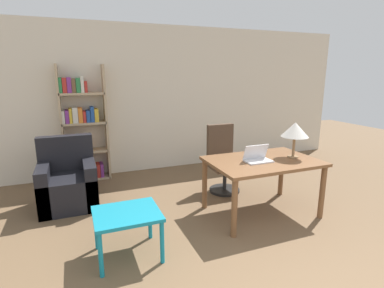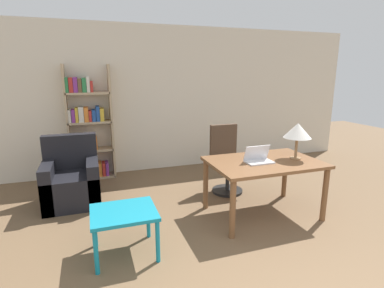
{
  "view_description": "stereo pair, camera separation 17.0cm",
  "coord_description": "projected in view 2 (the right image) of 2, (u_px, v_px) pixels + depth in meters",
  "views": [
    {
      "loc": [
        -1.58,
        -1.03,
        1.85
      ],
      "look_at": [
        -0.25,
        2.31,
        0.99
      ],
      "focal_mm": 28.0,
      "sensor_mm": 36.0,
      "label": 1
    },
    {
      "loc": [
        -1.42,
        -1.09,
        1.85
      ],
      "look_at": [
        -0.25,
        2.31,
        0.99
      ],
      "focal_mm": 28.0,
      "sensor_mm": 36.0,
      "label": 2
    }
  ],
  "objects": [
    {
      "name": "wall_back",
      "position": [
        167.0,
        99.0,
        5.73
      ],
      "size": [
        8.0,
        0.06,
        2.7
      ],
      "color": "beige",
      "rests_on": "ground_plane"
    },
    {
      "name": "side_table_blue",
      "position": [
        124.0,
        217.0,
        3.05
      ],
      "size": [
        0.65,
        0.57,
        0.49
      ],
      "color": "teal",
      "rests_on": "ground_plane"
    },
    {
      "name": "laptop",
      "position": [
        258.0,
        159.0,
        3.79
      ],
      "size": [
        0.34,
        0.21,
        0.21
      ],
      "color": "silver",
      "rests_on": "desk"
    },
    {
      "name": "bookshelf",
      "position": [
        88.0,
        130.0,
        5.2
      ],
      "size": [
        0.75,
        0.28,
        1.99
      ],
      "color": "tan",
      "rests_on": "ground_plane"
    },
    {
      "name": "armchair",
      "position": [
        72.0,
        182.0,
        4.31
      ],
      "size": [
        0.75,
        0.76,
        0.96
      ],
      "color": "black",
      "rests_on": "ground_plane"
    },
    {
      "name": "office_chair",
      "position": [
        226.0,
        161.0,
        4.72
      ],
      "size": [
        0.48,
        0.48,
        1.06
      ],
      "color": "black",
      "rests_on": "ground_plane"
    },
    {
      "name": "table_lamp",
      "position": [
        298.0,
        131.0,
        3.87
      ],
      "size": [
        0.36,
        0.36,
        0.47
      ],
      "color": "olive",
      "rests_on": "desk"
    },
    {
      "name": "desk",
      "position": [
        264.0,
        168.0,
        3.88
      ],
      "size": [
        1.41,
        0.94,
        0.74
      ],
      "color": "brown",
      "rests_on": "ground_plane"
    }
  ]
}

